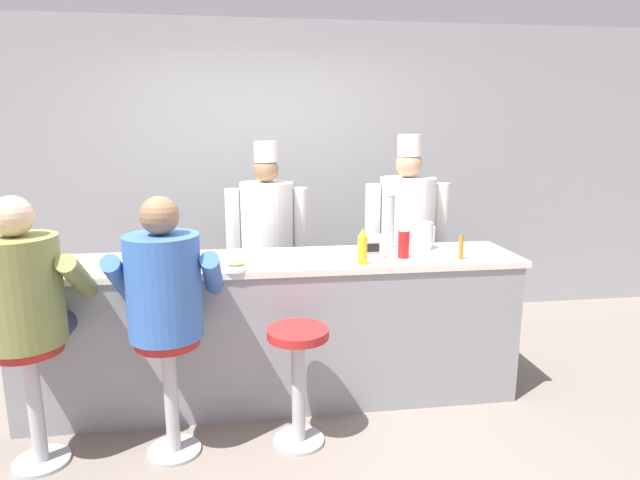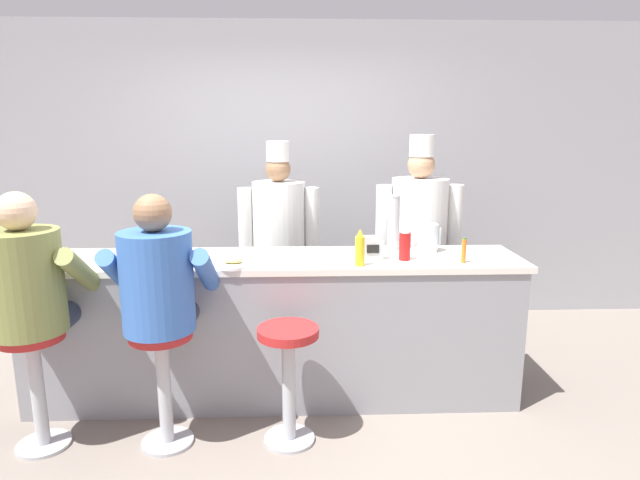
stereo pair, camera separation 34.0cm
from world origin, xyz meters
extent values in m
plane|color=slate|center=(0.00, 0.00, 0.00)|extent=(20.00, 20.00, 0.00)
cube|color=#99999E|center=(0.00, 1.93, 1.35)|extent=(10.00, 0.06, 2.70)
cube|color=gray|center=(0.00, 0.31, 0.46)|extent=(3.13, 0.60, 0.92)
cube|color=silver|center=(0.00, 0.31, 0.94)|extent=(3.20, 0.62, 0.04)
cylinder|color=red|center=(0.83, 0.22, 1.05)|extent=(0.07, 0.07, 0.18)
cone|color=white|center=(0.83, 0.22, 1.16)|extent=(0.06, 0.06, 0.06)
cylinder|color=yellow|center=(0.53, 0.09, 1.05)|extent=(0.06, 0.06, 0.18)
cone|color=yellow|center=(0.53, 0.09, 1.16)|extent=(0.05, 0.05, 0.05)
cylinder|color=orange|center=(1.18, 0.13, 1.03)|extent=(0.03, 0.03, 0.15)
cylinder|color=#287F2D|center=(1.18, 0.13, 1.11)|extent=(0.02, 0.02, 0.01)
cylinder|color=silver|center=(1.03, 0.44, 1.05)|extent=(0.14, 0.14, 0.19)
cube|color=silver|center=(1.11, 0.44, 1.06)|extent=(0.02, 0.02, 0.11)
cylinder|color=white|center=(-0.24, 0.11, 0.97)|extent=(0.26, 0.26, 0.02)
ellipsoid|color=#E0BC60|center=(-0.24, 0.11, 0.99)|extent=(0.12, 0.09, 0.03)
cylinder|color=white|center=(-0.60, 0.09, 0.99)|extent=(0.14, 0.14, 0.06)
cylinder|color=white|center=(-0.84, 0.09, 1.00)|extent=(0.09, 0.09, 0.08)
torus|color=white|center=(-0.78, 0.09, 1.00)|extent=(0.06, 0.02, 0.06)
cylinder|color=beige|center=(-0.85, 0.31, 1.00)|extent=(0.09, 0.09, 0.08)
torus|color=beige|center=(-0.79, 0.31, 1.00)|extent=(0.06, 0.02, 0.06)
cylinder|color=#B7BABF|center=(0.81, 0.50, 1.14)|extent=(0.08, 0.08, 0.37)
cylinder|color=silver|center=(0.81, 0.50, 1.33)|extent=(0.09, 0.09, 0.01)
cube|color=silver|center=(0.63, 0.25, 1.03)|extent=(0.13, 0.07, 0.15)
cube|color=black|center=(0.63, 0.21, 1.03)|extent=(0.08, 0.01, 0.05)
cylinder|color=#B2B5BA|center=(-1.30, -0.25, 0.01)|extent=(0.29, 0.29, 0.02)
cylinder|color=#B2B5BA|center=(-1.30, -0.25, 0.35)|extent=(0.08, 0.08, 0.65)
cylinder|color=red|center=(-1.30, -0.25, 0.67)|extent=(0.35, 0.35, 0.05)
cylinder|color=#33384C|center=(-1.40, -0.05, 0.71)|extent=(0.15, 0.40, 0.15)
cylinder|color=#33384C|center=(-1.20, -0.05, 0.71)|extent=(0.15, 0.40, 0.15)
cylinder|color=olive|center=(-1.30, -0.25, 0.97)|extent=(0.40, 0.40, 0.56)
cylinder|color=olive|center=(-1.05, -0.13, 1.00)|extent=(0.10, 0.43, 0.34)
sphere|color=#DBB28E|center=(-1.30, -0.25, 1.36)|extent=(0.20, 0.20, 0.20)
cylinder|color=#B2B5BA|center=(-0.60, -0.25, 0.01)|extent=(0.29, 0.29, 0.02)
cylinder|color=#B2B5BA|center=(-0.60, -0.25, 0.35)|extent=(0.08, 0.08, 0.65)
cylinder|color=red|center=(-0.60, -0.25, 0.67)|extent=(0.35, 0.35, 0.05)
cylinder|color=#33384C|center=(-0.70, -0.05, 0.71)|extent=(0.15, 0.39, 0.15)
cylinder|color=#33384C|center=(-0.51, -0.05, 0.71)|extent=(0.15, 0.39, 0.15)
cylinder|color=#3866B7|center=(-0.60, -0.25, 0.97)|extent=(0.39, 0.39, 0.55)
cylinder|color=#3866B7|center=(-0.85, -0.14, 1.00)|extent=(0.10, 0.42, 0.34)
cylinder|color=#3866B7|center=(-0.36, -0.14, 1.00)|extent=(0.10, 0.42, 0.34)
sphere|color=#8C6647|center=(-0.60, -0.25, 1.34)|extent=(0.20, 0.20, 0.20)
cylinder|color=#B2B5BA|center=(0.10, -0.25, 0.01)|extent=(0.29, 0.29, 0.02)
cylinder|color=#B2B5BA|center=(0.10, -0.25, 0.35)|extent=(0.08, 0.08, 0.65)
cylinder|color=red|center=(0.10, -0.25, 0.67)|extent=(0.35, 0.35, 0.05)
cube|color=#232328|center=(0.00, 1.21, 0.39)|extent=(0.32, 0.18, 0.77)
cube|color=white|center=(0.00, 1.16, 0.54)|extent=(0.29, 0.02, 0.46)
cylinder|color=white|center=(0.00, 1.21, 1.06)|extent=(0.42, 0.42, 0.58)
sphere|color=#8C6647|center=(0.00, 1.21, 1.45)|extent=(0.20, 0.20, 0.20)
cylinder|color=white|center=(0.00, 1.21, 1.59)|extent=(0.18, 0.18, 0.16)
cylinder|color=white|center=(-0.27, 1.21, 1.06)|extent=(0.12, 0.12, 0.49)
cylinder|color=white|center=(0.27, 1.21, 1.06)|extent=(0.12, 0.12, 0.49)
cube|color=#232328|center=(1.09, 1.00, 0.40)|extent=(0.33, 0.18, 0.80)
cube|color=white|center=(1.09, 0.95, 0.56)|extent=(0.30, 0.02, 0.48)
cylinder|color=white|center=(1.09, 1.00, 1.10)|extent=(0.43, 0.43, 0.60)
sphere|color=tan|center=(1.09, 1.00, 1.50)|extent=(0.21, 0.21, 0.21)
cylinder|color=white|center=(1.09, 1.00, 1.64)|extent=(0.19, 0.19, 0.16)
cylinder|color=white|center=(0.82, 1.00, 1.09)|extent=(0.12, 0.12, 0.51)
cylinder|color=white|center=(1.37, 1.00, 1.09)|extent=(0.12, 0.12, 0.51)
camera|label=1|loc=(-0.17, -3.01, 1.80)|focal=30.00mm
camera|label=2|loc=(0.17, -3.04, 1.80)|focal=30.00mm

